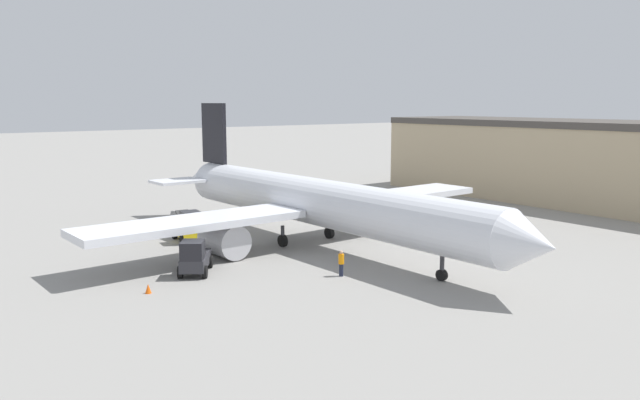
{
  "coord_description": "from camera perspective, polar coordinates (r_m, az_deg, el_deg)",
  "views": [
    {
      "loc": [
        36.23,
        -27.91,
        10.75
      ],
      "look_at": [
        0.0,
        0.0,
        3.52
      ],
      "focal_mm": 35.0,
      "sensor_mm": 36.0,
      "label": 1
    }
  ],
  "objects": [
    {
      "name": "baggage_tug",
      "position": [
        40.06,
        -11.4,
        -5.21
      ],
      "size": [
        3.76,
        3.34,
        2.28
      ],
      "rotation": [
        0.0,
        0.0,
        -0.62
      ],
      "color": "#2D2D33",
      "rests_on": "ground_plane"
    },
    {
      "name": "airplane",
      "position": [
        47.11,
        -0.75,
        -0.25
      ],
      "size": [
        39.35,
        35.19,
        10.62
      ],
      "rotation": [
        0.0,
        0.0,
        0.02
      ],
      "color": "silver",
      "rests_on": "ground_plane"
    },
    {
      "name": "belt_loader_truck",
      "position": [
        49.41,
        -11.94,
        -2.42
      ],
      "size": [
        3.38,
        2.22,
        2.48
      ],
      "rotation": [
        0.0,
        0.0,
        -0.16
      ],
      "color": "yellow",
      "rests_on": "ground_plane"
    },
    {
      "name": "ground_crew_worker",
      "position": [
        38.88,
        1.96,
        -5.73
      ],
      "size": [
        0.36,
        0.36,
        1.64
      ],
      "rotation": [
        0.0,
        0.0,
        5.99
      ],
      "color": "#1E2338",
      "rests_on": "ground_plane"
    },
    {
      "name": "ground_plane",
      "position": [
        46.99,
        0.0,
        -4.24
      ],
      "size": [
        400.0,
        400.0,
        0.0
      ],
      "primitive_type": "plane",
      "color": "gray"
    },
    {
      "name": "safety_cone_near",
      "position": [
        36.96,
        -15.44,
        -7.81
      ],
      "size": [
        0.36,
        0.36,
        0.55
      ],
      "color": "#EF590F",
      "rests_on": "ground_plane"
    }
  ]
}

